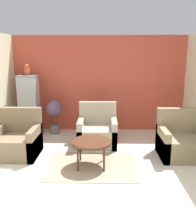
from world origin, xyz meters
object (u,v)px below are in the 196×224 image
at_px(parrot, 27,70).
at_px(armchair_right, 181,142).
at_px(birdcage, 29,106).
at_px(coffee_table, 91,143).
at_px(armchair_left, 17,141).
at_px(armchair_middle, 97,132).
at_px(potted_plant, 54,111).

bearing_deg(parrot, armchair_right, -21.80).
bearing_deg(armchair_right, birdcage, 158.24).
xyz_separation_m(coffee_table, armchair_left, (-1.53, 0.50, -0.15)).
bearing_deg(coffee_table, birdcage, 131.45).
distance_m(coffee_table, armchair_middle, 1.19).
relative_size(coffee_table, potted_plant, 0.84).
xyz_separation_m(armchair_middle, potted_plant, (-1.13, 0.77, 0.30)).
height_order(coffee_table, armchair_right, armchair_right).
bearing_deg(coffee_table, armchair_left, 161.88).
xyz_separation_m(birdcage, potted_plant, (0.61, 0.07, -0.14)).
distance_m(coffee_table, birdcage, 2.52).
height_order(armchair_left, parrot, parrot).
bearing_deg(birdcage, armchair_left, -84.73).
relative_size(coffee_table, armchair_left, 0.79).
xyz_separation_m(coffee_table, potted_plant, (-1.05, 1.95, 0.15)).
bearing_deg(parrot, armchair_middle, -22.00).
relative_size(coffee_table, armchair_right, 0.79).
bearing_deg(parrot, potted_plant, 6.59).
height_order(armchair_right, birdcage, birdcage).
xyz_separation_m(armchair_left, parrot, (-0.13, 1.38, 1.35)).
relative_size(armchair_right, potted_plant, 1.06).
bearing_deg(potted_plant, armchair_right, -27.09).
bearing_deg(parrot, birdcage, -90.00).
xyz_separation_m(armchair_right, parrot, (-3.43, 1.37, 1.35)).
distance_m(armchair_left, armchair_right, 3.30).
relative_size(armchair_left, parrot, 3.33).
distance_m(armchair_left, potted_plant, 1.56).
bearing_deg(armchair_right, armchair_left, -179.89).
distance_m(armchair_middle, birdcage, 1.93).
height_order(coffee_table, parrot, parrot).
bearing_deg(potted_plant, coffee_table, -61.75).
relative_size(birdcage, parrot, 5.40).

